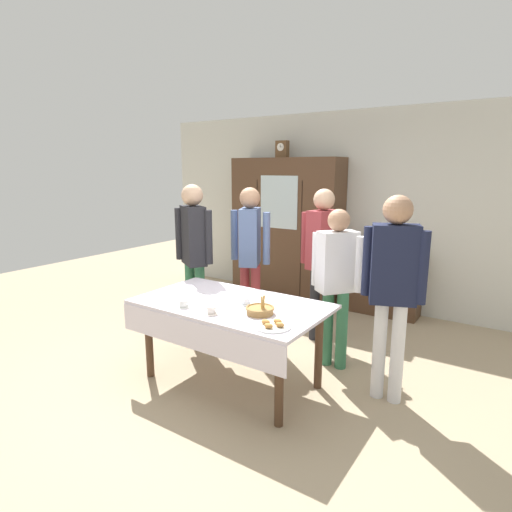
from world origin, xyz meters
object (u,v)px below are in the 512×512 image
dining_table (229,315)px  tea_cup_far_right (246,302)px  bread_basket (260,310)px  mantel_clock (282,149)px  tea_cup_back_edge (211,311)px  spoon_center (311,313)px  spoon_far_left (209,295)px  bookshelf_low (383,280)px  wall_cabinet (286,229)px  person_beside_shelf (337,274)px  person_behind_table_right (322,250)px  person_by_cabinet (194,246)px  pastry_plate (273,325)px  person_behind_table_left (250,247)px  book_stack (385,243)px  person_near_right_end (393,278)px  tea_cup_far_left (184,304)px

dining_table → tea_cup_far_right: bearing=23.4°
dining_table → bread_basket: bread_basket is taller
mantel_clock → tea_cup_back_edge: size_ratio=1.85×
spoon_center → spoon_far_left: same height
bookshelf_low → spoon_center: bookshelf_low is taller
wall_cabinet → person_beside_shelf: bearing=-48.4°
person_behind_table_right → bookshelf_low: bearing=77.0°
wall_cabinet → person_by_cabinet: bearing=-92.1°
wall_cabinet → spoon_far_left: size_ratio=17.41×
wall_cabinet → pastry_plate: wall_cabinet is taller
pastry_plate → spoon_far_left: size_ratio=2.35×
tea_cup_back_edge → person_behind_table_left: person_behind_table_left is taller
bookshelf_low → book_stack: size_ratio=4.74×
book_stack → mantel_clock: bearing=-178.1°
tea_cup_far_right → person_near_right_end: size_ratio=0.08×
person_behind_table_left → person_beside_shelf: size_ratio=1.10×
tea_cup_far_left → spoon_far_left: tea_cup_far_left is taller
dining_table → pastry_plate: pastry_plate is taller
bookshelf_low → person_behind_table_right: (-0.30, -1.29, 0.59)m
spoon_center → person_behind_table_right: size_ratio=0.07×
spoon_far_left → person_by_cabinet: person_by_cabinet is taller
pastry_plate → person_near_right_end: bearing=50.6°
dining_table → person_near_right_end: size_ratio=0.98×
dining_table → spoon_far_left: bearing=163.9°
tea_cup_far_left → spoon_center: bearing=25.8°
tea_cup_far_right → spoon_center: size_ratio=1.09×
tea_cup_far_right → person_behind_table_left: bearing=122.6°
tea_cup_back_edge → spoon_far_left: size_ratio=1.09×
wall_cabinet → mantel_clock: mantel_clock is taller
bread_basket → person_beside_shelf: (0.27, 0.92, 0.15)m
tea_cup_far_left → person_by_cabinet: size_ratio=0.07×
tea_cup_far_right → tea_cup_far_left: bearing=-138.5°
dining_table → bread_basket: (0.38, -0.07, 0.14)m
person_behind_table_right → wall_cabinet: bearing=133.1°
bookshelf_low → book_stack: book_stack is taller
tea_cup_back_edge → person_by_cabinet: bearing=137.6°
mantel_clock → tea_cup_far_left: 3.29m
tea_cup_far_left → pastry_plate: (0.87, 0.03, -0.01)m
dining_table → person_behind_table_right: (0.26, 1.35, 0.39)m
dining_table → pastry_plate: 0.68m
tea_cup_back_edge → person_beside_shelf: bearing=62.3°
bread_basket → spoon_far_left: 0.69m
tea_cup_far_right → person_near_right_end: bearing=22.6°
tea_cup_far_left → dining_table: bearing=48.5°
pastry_plate → person_beside_shelf: bearing=88.3°
person_near_right_end → wall_cabinet: bearing=136.4°
tea_cup_back_edge → spoon_center: tea_cup_back_edge is taller
tea_cup_far_left → bread_basket: bearing=19.1°
wall_cabinet → bookshelf_low: bearing=2.0°
tea_cup_far_right → person_behind_table_right: 1.32m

